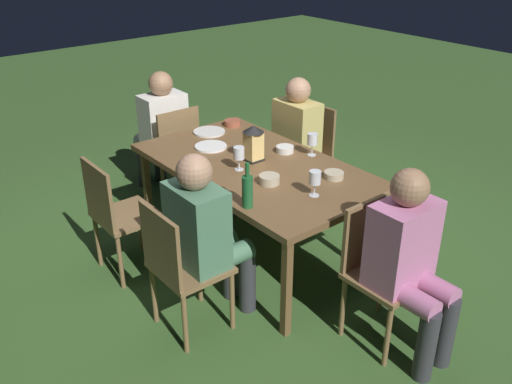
{
  "coord_description": "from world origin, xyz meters",
  "views": [
    {
      "loc": [
        -2.81,
        2.28,
        2.33
      ],
      "look_at": [
        0.0,
        0.0,
        0.52
      ],
      "focal_mm": 38.98,
      "sensor_mm": 36.0,
      "label": 1
    }
  ],
  "objects_px": {
    "chair_side_right_b": "(117,212)",
    "bowl_dip": "(269,179)",
    "dining_table": "(256,171)",
    "bowl_olives": "(285,149)",
    "person_in_green": "(206,231)",
    "person_in_cream": "(161,127)",
    "bowl_bread": "(232,123)",
    "bowl_salad": "(334,175)",
    "plate_b": "(209,132)",
    "person_in_pink": "(410,258)",
    "person_in_mustard": "(291,139)",
    "lantern_centerpiece": "(253,141)",
    "wine_glass_c": "(315,179)",
    "green_bottle_on_table": "(247,191)",
    "plate_a": "(211,147)",
    "chair_head_far": "(173,149)",
    "wine_glass_b": "(239,154)",
    "wine_glass_a": "(312,140)",
    "chair_head_near": "(380,265)",
    "chair_side_left_b": "(307,150)",
    "chair_side_right_a": "(180,264)"
  },
  "relations": [
    {
      "from": "person_in_pink",
      "to": "wine_glass_b",
      "type": "xyz_separation_m",
      "value": [
        1.35,
        0.15,
        0.22
      ]
    },
    {
      "from": "person_in_cream",
      "to": "wine_glass_c",
      "type": "distance_m",
      "value": 1.98
    },
    {
      "from": "chair_side_right_b",
      "to": "bowl_dip",
      "type": "xyz_separation_m",
      "value": [
        -0.71,
        -0.78,
        0.28
      ]
    },
    {
      "from": "person_in_mustard",
      "to": "wine_glass_b",
      "type": "height_order",
      "value": "person_in_mustard"
    },
    {
      "from": "wine_glass_b",
      "to": "plate_a",
      "type": "distance_m",
      "value": 0.48
    },
    {
      "from": "person_in_mustard",
      "to": "bowl_salad",
      "type": "xyz_separation_m",
      "value": [
        -0.92,
        0.45,
        0.12
      ]
    },
    {
      "from": "wine_glass_c",
      "to": "plate_b",
      "type": "bearing_deg",
      "value": -5.43
    },
    {
      "from": "dining_table",
      "to": "bowl_olives",
      "type": "distance_m",
      "value": 0.32
    },
    {
      "from": "green_bottle_on_table",
      "to": "plate_a",
      "type": "distance_m",
      "value": 1.01
    },
    {
      "from": "chair_side_right_a",
      "to": "bowl_olives",
      "type": "xyz_separation_m",
      "value": [
        0.45,
        -1.22,
        0.28
      ]
    },
    {
      "from": "plate_b",
      "to": "bowl_dip",
      "type": "height_order",
      "value": "bowl_dip"
    },
    {
      "from": "chair_side_right_b",
      "to": "bowl_bread",
      "type": "xyz_separation_m",
      "value": [
        0.35,
        -1.26,
        0.28
      ]
    },
    {
      "from": "chair_side_left_b",
      "to": "plate_a",
      "type": "height_order",
      "value": "chair_side_left_b"
    },
    {
      "from": "wine_glass_b",
      "to": "chair_side_left_b",
      "type": "bearing_deg",
      "value": -69.01
    },
    {
      "from": "bowl_bread",
      "to": "plate_b",
      "type": "bearing_deg",
      "value": 94.0
    },
    {
      "from": "bowl_salad",
      "to": "wine_glass_a",
      "type": "bearing_deg",
      "value": -23.21
    },
    {
      "from": "plate_b",
      "to": "bowl_bread",
      "type": "xyz_separation_m",
      "value": [
        0.02,
        -0.25,
        0.02
      ]
    },
    {
      "from": "plate_a",
      "to": "bowl_salad",
      "type": "relative_size",
      "value": 1.84
    },
    {
      "from": "person_in_cream",
      "to": "bowl_dip",
      "type": "height_order",
      "value": "person_in_cream"
    },
    {
      "from": "person_in_cream",
      "to": "lantern_centerpiece",
      "type": "bearing_deg",
      "value": -178.59
    },
    {
      "from": "chair_head_far",
      "to": "bowl_olives",
      "type": "xyz_separation_m",
      "value": [
        -1.12,
        -0.31,
        0.28
      ]
    },
    {
      "from": "chair_side_left_b",
      "to": "bowl_salad",
      "type": "distance_m",
      "value": 1.16
    },
    {
      "from": "dining_table",
      "to": "person_in_mustard",
      "type": "relative_size",
      "value": 1.58
    },
    {
      "from": "lantern_centerpiece",
      "to": "wine_glass_c",
      "type": "bearing_deg",
      "value": 175.4
    },
    {
      "from": "chair_side_left_b",
      "to": "bowl_bread",
      "type": "bearing_deg",
      "value": 57.96
    },
    {
      "from": "dining_table",
      "to": "chair_side_right_a",
      "type": "xyz_separation_m",
      "value": [
        -0.41,
        0.91,
        -0.2
      ]
    },
    {
      "from": "chair_side_left_b",
      "to": "person_in_pink",
      "type": "bearing_deg",
      "value": 152.75
    },
    {
      "from": "person_in_mustard",
      "to": "wine_glass_a",
      "type": "bearing_deg",
      "value": 151.97
    },
    {
      "from": "wine_glass_b",
      "to": "bowl_bread",
      "type": "relative_size",
      "value": 1.22
    },
    {
      "from": "dining_table",
      "to": "chair_head_near",
      "type": "bearing_deg",
      "value": 180.0
    },
    {
      "from": "dining_table",
      "to": "bowl_salad",
      "type": "distance_m",
      "value": 0.58
    },
    {
      "from": "wine_glass_b",
      "to": "bowl_olives",
      "type": "relative_size",
      "value": 1.27
    },
    {
      "from": "chair_side_left_b",
      "to": "bowl_salad",
      "type": "xyz_separation_m",
      "value": [
        -0.92,
        0.64,
        0.28
      ]
    },
    {
      "from": "person_in_green",
      "to": "wine_glass_c",
      "type": "height_order",
      "value": "person_in_green"
    },
    {
      "from": "chair_side_right_a",
      "to": "chair_side_left_b",
      "type": "distance_m",
      "value": 1.99
    },
    {
      "from": "chair_side_right_a",
      "to": "wine_glass_b",
      "type": "bearing_deg",
      "value": -61.45
    },
    {
      "from": "chair_head_far",
      "to": "bowl_dip",
      "type": "xyz_separation_m",
      "value": [
        -1.46,
        0.13,
        0.28
      ]
    },
    {
      "from": "person_in_mustard",
      "to": "bowl_bread",
      "type": "relative_size",
      "value": 8.27
    },
    {
      "from": "chair_side_left_b",
      "to": "plate_b",
      "type": "distance_m",
      "value": 0.9
    },
    {
      "from": "chair_side_right_a",
      "to": "chair_head_far",
      "type": "distance_m",
      "value": 1.81
    },
    {
      "from": "bowl_olives",
      "to": "person_in_green",
      "type": "bearing_deg",
      "value": 113.71
    },
    {
      "from": "dining_table",
      "to": "bowl_bread",
      "type": "bearing_deg",
      "value": -25.18
    },
    {
      "from": "bowl_bread",
      "to": "bowl_salad",
      "type": "height_order",
      "value": "bowl_bread"
    },
    {
      "from": "chair_head_far",
      "to": "person_in_pink",
      "type": "bearing_deg",
      "value": 180.0
    },
    {
      "from": "dining_table",
      "to": "bowl_olives",
      "type": "xyz_separation_m",
      "value": [
        0.04,
        -0.31,
        0.08
      ]
    },
    {
      "from": "person_in_mustard",
      "to": "person_in_pink",
      "type": "bearing_deg",
      "value": 158.0
    },
    {
      "from": "plate_b",
      "to": "bowl_dip",
      "type": "relative_size",
      "value": 1.87
    },
    {
      "from": "person_in_pink",
      "to": "person_in_mustard",
      "type": "distance_m",
      "value": 1.9
    },
    {
      "from": "dining_table",
      "to": "lantern_centerpiece",
      "type": "xyz_separation_m",
      "value": [
        0.07,
        -0.03,
        0.2
      ]
    },
    {
      "from": "person_in_green",
      "to": "person_in_cream",
      "type": "xyz_separation_m",
      "value": [
        1.76,
        -0.71,
        0.0
      ]
    }
  ]
}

